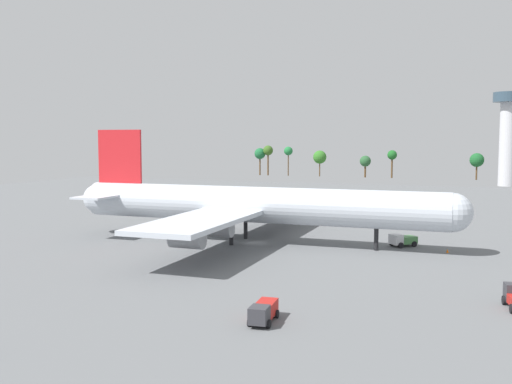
% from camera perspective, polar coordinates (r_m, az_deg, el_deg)
% --- Properties ---
extents(ground_plane, '(276.81, 276.81, 0.00)m').
position_cam_1_polar(ground_plane, '(100.92, -0.00, -4.94)').
color(ground_plane, slate).
extents(cargo_airplane, '(69.20, 59.17, 19.41)m').
position_cam_1_polar(cargo_airplane, '(100.14, -0.23, -1.29)').
color(cargo_airplane, silver).
rests_on(cargo_airplane, ground_plane).
extents(baggage_tug, '(2.49, 5.37, 1.97)m').
position_cam_1_polar(baggage_tug, '(57.91, 0.71, -11.48)').
color(baggage_tug, '#333338').
rests_on(baggage_tug, ground_plane).
extents(fuel_truck, '(3.44, 4.34, 2.52)m').
position_cam_1_polar(fuel_truck, '(133.85, 15.84, -2.12)').
color(fuel_truck, white).
rests_on(fuel_truck, ground_plane).
extents(cargo_loader, '(4.65, 4.62, 2.08)m').
position_cam_1_polar(cargo_loader, '(100.31, 14.00, -4.52)').
color(cargo_loader, silver).
rests_on(cargo_loader, ground_plane).
extents(safety_cone_nose, '(0.41, 0.41, 0.58)m').
position_cam_1_polar(safety_cone_nose, '(96.97, 18.07, -5.44)').
color(safety_cone_nose, orange).
rests_on(safety_cone_nose, ground_plane).
extents(control_tower, '(11.66, 11.66, 35.22)m').
position_cam_1_polar(control_tower, '(241.29, 23.25, 5.50)').
color(control_tower, silver).
rests_on(control_tower, ground_plane).
extents(tree_line_backdrop, '(149.35, 7.55, 16.76)m').
position_cam_1_polar(tree_line_backdrop, '(274.78, 15.33, 3.49)').
color(tree_line_backdrop, '#51381E').
rests_on(tree_line_backdrop, ground_plane).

